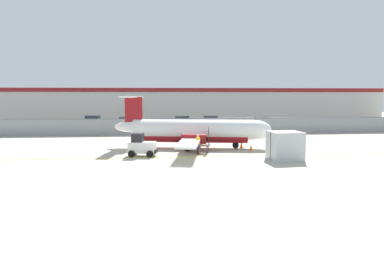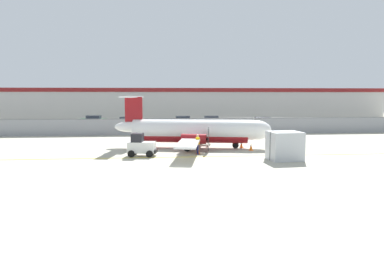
{
  "view_description": "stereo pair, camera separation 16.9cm",
  "coord_description": "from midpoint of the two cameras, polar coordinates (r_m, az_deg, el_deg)",
  "views": [
    {
      "loc": [
        -2.31,
        -25.36,
        4.99
      ],
      "look_at": [
        0.87,
        7.92,
        1.8
      ],
      "focal_mm": 32.0,
      "sensor_mm": 36.0,
      "label": 1
    },
    {
      "loc": [
        -2.14,
        -25.37,
        4.99
      ],
      "look_at": [
        0.87,
        7.92,
        1.8
      ],
      "focal_mm": 32.0,
      "sensor_mm": 36.0,
      "label": 2
    }
  ],
  "objects": [
    {
      "name": "perimeter_fence",
      "position": [
        43.6,
        -2.5,
        0.35
      ],
      "size": [
        98.0,
        0.1,
        2.1
      ],
      "color": "gray",
      "rests_on": "ground"
    },
    {
      "name": "traffic_cone_near_left",
      "position": [
        31.66,
        9.68,
        -3.12
      ],
      "size": [
        0.36,
        0.36,
        0.64
      ],
      "color": "orange",
      "rests_on": "ground"
    },
    {
      "name": "cargo_container",
      "position": [
        27.49,
        15.08,
        -2.87
      ],
      "size": [
        2.57,
        2.21,
        2.2
      ],
      "rotation": [
        0.0,
        0.0,
        0.09
      ],
      "color": "#B7BCC1",
      "rests_on": "ground"
    },
    {
      "name": "parked_car_3",
      "position": [
        55.61,
        3.13,
        1.22
      ],
      "size": [
        4.24,
        2.09,
        1.58
      ],
      "rotation": [
        0.0,
        0.0,
        -0.03
      ],
      "color": "gray",
      "rests_on": "parking_lot_strip"
    },
    {
      "name": "ground_plane",
      "position": [
        27.9,
        -0.79,
        -4.84
      ],
      "size": [
        140.0,
        140.0,
        0.01
      ],
      "color": "#B2AD99"
    },
    {
      "name": "traffic_cone_far_right",
      "position": [
        32.89,
        -7.36,
        -2.77
      ],
      "size": [
        0.36,
        0.36,
        0.64
      ],
      "color": "orange",
      "rests_on": "ground"
    },
    {
      "name": "ground_crew_worker",
      "position": [
        29.07,
        0.83,
        -2.53
      ],
      "size": [
        0.35,
        0.54,
        1.7
      ],
      "rotation": [
        0.0,
        0.0,
        3.11
      ],
      "color": "#191E4C",
      "rests_on": "ground"
    },
    {
      "name": "commuter_airplane",
      "position": [
        32.59,
        0.49,
        -0.52
      ],
      "size": [
        15.03,
        16.02,
        4.92
      ],
      "rotation": [
        0.0,
        0.0,
        -0.18
      ],
      "color": "white",
      "rests_on": "ground"
    },
    {
      "name": "baggage_tug",
      "position": [
        28.51,
        -8.6,
        -2.95
      ],
      "size": [
        2.47,
        1.68,
        1.88
      ],
      "rotation": [
        0.0,
        0.0,
        -0.15
      ],
      "color": "silver",
      "rests_on": "ground"
    },
    {
      "name": "traffic_cone_far_left",
      "position": [
        33.02,
        8.1,
        -2.75
      ],
      "size": [
        0.36,
        0.36,
        0.64
      ],
      "color": "orange",
      "rests_on": "ground"
    },
    {
      "name": "parked_car_2",
      "position": [
        55.15,
        -1.89,
        1.19
      ],
      "size": [
        4.24,
        2.08,
        1.58
      ],
      "rotation": [
        0.0,
        0.0,
        3.16
      ],
      "color": "black",
      "rests_on": "parking_lot_strip"
    },
    {
      "name": "parking_lot_strip",
      "position": [
        55.13,
        -3.12,
        0.31
      ],
      "size": [
        98.0,
        17.0,
        0.12
      ],
      "color": "#38383A",
      "rests_on": "ground"
    },
    {
      "name": "parked_car_4",
      "position": [
        53.17,
        11.4,
        0.92
      ],
      "size": [
        4.29,
        2.19,
        1.58
      ],
      "rotation": [
        0.0,
        0.0,
        3.09
      ],
      "color": "silver",
      "rests_on": "parking_lot_strip"
    },
    {
      "name": "traffic_cone_near_right",
      "position": [
        29.24,
        0.92,
        -3.75
      ],
      "size": [
        0.36,
        0.36,
        0.64
      ],
      "color": "orange",
      "rests_on": "ground"
    },
    {
      "name": "background_building",
      "position": [
        73.41,
        -3.72,
        4.09
      ],
      "size": [
        91.0,
        8.1,
        6.5
      ],
      "color": "beige",
      "rests_on": "ground"
    },
    {
      "name": "parked_car_1",
      "position": [
        53.97,
        -10.98,
        1.0
      ],
      "size": [
        4.36,
        2.36,
        1.58
      ],
      "rotation": [
        0.0,
        0.0,
        3.03
      ],
      "color": "silver",
      "rests_on": "parking_lot_strip"
    },
    {
      "name": "parked_car_0",
      "position": [
        59.09,
        -16.38,
        1.25
      ],
      "size": [
        4.33,
        2.28,
        1.58
      ],
      "rotation": [
        0.0,
        0.0,
        3.06
      ],
      "color": "#19662D",
      "rests_on": "parking_lot_strip"
    }
  ]
}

